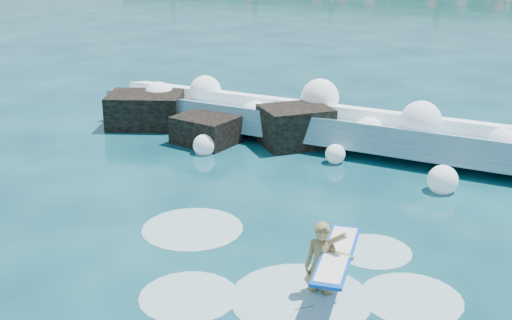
{
  "coord_description": "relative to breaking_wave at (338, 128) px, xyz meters",
  "views": [
    {
      "loc": [
        8.41,
        -11.39,
        6.48
      ],
      "look_at": [
        1.5,
        2.0,
        1.2
      ],
      "focal_mm": 45.0,
      "sensor_mm": 36.0,
      "label": 1
    }
  ],
  "objects": [
    {
      "name": "rock_cluster",
      "position": [
        -4.25,
        -1.22,
        -0.04
      ],
      "size": [
        8.61,
        3.43,
        1.49
      ],
      "color": "black",
      "rests_on": "ground"
    },
    {
      "name": "wave_spray",
      "position": [
        -0.38,
        -0.25,
        0.41
      ],
      "size": [
        15.15,
        4.49,
        2.06
      ],
      "color": "white",
      "rests_on": "ground"
    },
    {
      "name": "ground",
      "position": [
        -1.55,
        -7.79,
        -0.51
      ],
      "size": [
        200.0,
        200.0,
        0.0
      ],
      "primitive_type": "plane",
      "color": "#062737",
      "rests_on": "ground"
    },
    {
      "name": "surf_foam",
      "position": [
        2.32,
        -8.82,
        -0.51
      ],
      "size": [
        9.0,
        5.22,
        0.14
      ],
      "color": "silver",
      "rests_on": "ground"
    },
    {
      "name": "surfer_with_board",
      "position": [
        3.11,
        -9.11,
        0.15
      ],
      "size": [
        1.15,
        2.97,
        1.8
      ],
      "color": "olive",
      "rests_on": "ground"
    },
    {
      "name": "breaking_wave",
      "position": [
        0.0,
        0.0,
        0.0
      ],
      "size": [
        17.09,
        2.7,
        1.47
      ],
      "color": "teal",
      "rests_on": "ground"
    }
  ]
}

